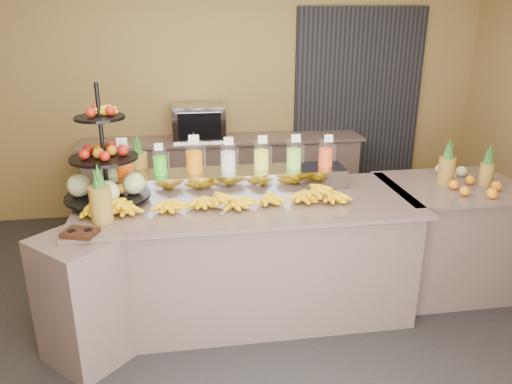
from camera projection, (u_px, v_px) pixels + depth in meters
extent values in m
plane|color=black|center=(254.00, 331.00, 3.73)|extent=(6.00, 6.00, 0.00)
cube|color=olive|center=(220.00, 91.00, 5.58)|extent=(6.00, 0.02, 2.80)
cube|color=black|center=(357.00, 106.00, 5.83)|extent=(1.50, 0.06, 2.20)
cube|color=gray|center=(248.00, 259.00, 3.85)|extent=(2.40, 0.90, 0.90)
cube|color=gray|center=(248.00, 203.00, 3.69)|extent=(2.50, 1.00, 0.03)
cube|color=gray|center=(86.00, 299.00, 3.32)|extent=(0.71, 0.71, 0.90)
cube|color=gray|center=(446.00, 238.00, 4.19)|extent=(1.00, 0.80, 0.90)
cube|color=gray|center=(454.00, 186.00, 4.03)|extent=(1.08, 0.88, 0.03)
cube|color=gray|center=(224.00, 179.00, 5.66)|extent=(3.00, 0.50, 0.90)
cube|color=gray|center=(223.00, 139.00, 5.50)|extent=(3.10, 0.55, 0.03)
cube|color=gray|center=(229.00, 180.00, 3.91)|extent=(1.85, 0.30, 0.15)
cylinder|color=silver|center=(124.00, 160.00, 3.73)|extent=(0.13, 0.13, 0.24)
cylinder|color=#DB4700|center=(125.00, 165.00, 3.74)|extent=(0.12, 0.12, 0.17)
cylinder|color=gray|center=(121.00, 153.00, 3.71)|extent=(0.01, 0.01, 0.29)
cube|color=white|center=(122.00, 142.00, 3.62)|extent=(0.08, 0.02, 0.07)
cylinder|color=silver|center=(160.00, 161.00, 3.77)|extent=(0.11, 0.11, 0.20)
cylinder|color=green|center=(160.00, 166.00, 3.78)|extent=(0.10, 0.10, 0.14)
cylinder|color=gray|center=(158.00, 155.00, 3.76)|extent=(0.01, 0.01, 0.24)
cube|color=white|center=(158.00, 147.00, 3.68)|extent=(0.06, 0.02, 0.05)
cylinder|color=silver|center=(194.00, 157.00, 3.80)|extent=(0.13, 0.13, 0.24)
cylinder|color=#DE6C00|center=(194.00, 162.00, 3.82)|extent=(0.12, 0.12, 0.17)
cylinder|color=gray|center=(192.00, 150.00, 3.79)|extent=(0.01, 0.01, 0.29)
cube|color=white|center=(194.00, 139.00, 3.69)|extent=(0.08, 0.02, 0.07)
cylinder|color=silver|center=(228.00, 157.00, 3.84)|extent=(0.12, 0.12, 0.22)
cylinder|color=silver|center=(228.00, 161.00, 3.86)|extent=(0.11, 0.11, 0.15)
cylinder|color=gray|center=(226.00, 151.00, 3.83)|extent=(0.01, 0.01, 0.26)
cube|color=white|center=(229.00, 141.00, 3.74)|extent=(0.07, 0.02, 0.06)
cylinder|color=silver|center=(261.00, 156.00, 3.88)|extent=(0.12, 0.12, 0.22)
cylinder|color=yellow|center=(261.00, 160.00, 3.89)|extent=(0.11, 0.11, 0.15)
cylinder|color=gray|center=(259.00, 149.00, 3.87)|extent=(0.01, 0.01, 0.27)
cube|color=white|center=(263.00, 139.00, 3.78)|extent=(0.07, 0.02, 0.06)
cylinder|color=silver|center=(294.00, 154.00, 3.92)|extent=(0.12, 0.12, 0.22)
cylinder|color=#90E246|center=(294.00, 159.00, 3.93)|extent=(0.11, 0.11, 0.15)
cylinder|color=gray|center=(292.00, 148.00, 3.91)|extent=(0.01, 0.01, 0.26)
cube|color=white|center=(296.00, 138.00, 3.82)|extent=(0.07, 0.02, 0.06)
cylinder|color=silver|center=(326.00, 153.00, 3.96)|extent=(0.12, 0.12, 0.21)
cylinder|color=#EC4D15|center=(326.00, 158.00, 3.97)|extent=(0.11, 0.11, 0.15)
cylinder|color=gray|center=(324.00, 147.00, 3.95)|extent=(0.01, 0.01, 0.25)
cube|color=white|center=(329.00, 138.00, 3.86)|extent=(0.07, 0.02, 0.06)
ellipsoid|color=yellow|center=(92.00, 207.00, 3.44)|extent=(0.24, 0.18, 0.10)
ellipsoid|color=yellow|center=(129.00, 205.00, 3.48)|extent=(0.24, 0.18, 0.10)
ellipsoid|color=yellow|center=(165.00, 203.00, 3.51)|extent=(0.24, 0.18, 0.10)
ellipsoid|color=yellow|center=(201.00, 201.00, 3.55)|extent=(0.24, 0.18, 0.10)
ellipsoid|color=yellow|center=(235.00, 199.00, 3.59)|extent=(0.24, 0.18, 0.10)
ellipsoid|color=yellow|center=(269.00, 197.00, 3.62)|extent=(0.24, 0.18, 0.10)
ellipsoid|color=yellow|center=(303.00, 195.00, 3.66)|extent=(0.24, 0.18, 0.10)
ellipsoid|color=yellow|center=(335.00, 193.00, 3.70)|extent=(0.24, 0.18, 0.10)
ellipsoid|color=yellow|center=(117.00, 196.00, 3.44)|extent=(0.20, 0.16, 0.09)
ellipsoid|color=yellow|center=(218.00, 191.00, 3.55)|extent=(0.20, 0.16, 0.09)
ellipsoid|color=yellow|center=(313.00, 186.00, 3.65)|extent=(0.20, 0.16, 0.09)
cylinder|color=black|center=(103.00, 145.00, 3.52)|extent=(0.04, 0.04, 0.87)
cylinder|color=black|center=(108.00, 196.00, 3.65)|extent=(0.73, 0.73, 0.02)
cylinder|color=black|center=(104.00, 158.00, 3.55)|extent=(0.57, 0.57, 0.02)
cylinder|color=black|center=(100.00, 118.00, 3.45)|extent=(0.41, 0.41, 0.02)
sphere|color=#C0C184|center=(134.00, 182.00, 3.65)|extent=(0.16, 0.16, 0.16)
sphere|color=maroon|center=(123.00, 150.00, 3.56)|extent=(0.08, 0.08, 0.08)
sphere|color=orange|center=(94.00, 190.00, 3.62)|extent=(0.09, 0.09, 0.09)
cube|color=black|center=(80.00, 233.00, 3.12)|extent=(0.24, 0.21, 0.03)
cylinder|color=brown|center=(101.00, 204.00, 3.29)|extent=(0.15, 0.15, 0.25)
cone|color=#1A4918|center=(98.00, 175.00, 3.22)|extent=(0.07, 0.07, 0.16)
cylinder|color=brown|center=(139.00, 169.00, 3.99)|extent=(0.14, 0.14, 0.26)
cone|color=#1A4918|center=(137.00, 143.00, 3.91)|extent=(0.07, 0.07, 0.16)
cylinder|color=brown|center=(446.00, 170.00, 4.03)|extent=(0.12, 0.12, 0.22)
cylinder|color=brown|center=(486.00, 174.00, 4.00)|extent=(0.11, 0.11, 0.18)
ellipsoid|color=orange|center=(476.00, 187.00, 3.86)|extent=(0.32, 0.22, 0.08)
cube|color=gray|center=(199.00, 122.00, 5.40)|extent=(0.56, 0.40, 0.37)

